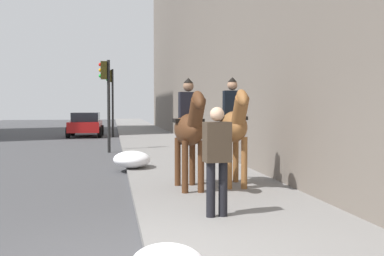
{
  "coord_description": "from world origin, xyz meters",
  "views": [
    {
      "loc": [
        -5.27,
        0.38,
        1.83
      ],
      "look_at": [
        4.0,
        -1.18,
        1.4
      ],
      "focal_mm": 44.62,
      "sensor_mm": 36.0,
      "label": 1
    }
  ],
  "objects_px": {
    "mounted_horse_far": "(233,125)",
    "car_near_lane": "(86,124)",
    "mounted_horse_near": "(190,128)",
    "pedestrian_greeting": "(217,154)",
    "traffic_light_near_curb": "(106,90)",
    "traffic_light_far_curb": "(111,92)"
  },
  "relations": [
    {
      "from": "mounted_horse_far",
      "to": "car_near_lane",
      "type": "height_order",
      "value": "mounted_horse_far"
    },
    {
      "from": "mounted_horse_near",
      "to": "mounted_horse_far",
      "type": "distance_m",
      "value": 1.03
    },
    {
      "from": "pedestrian_greeting",
      "to": "traffic_light_near_curb",
      "type": "bearing_deg",
      "value": 2.2
    },
    {
      "from": "mounted_horse_far",
      "to": "pedestrian_greeting",
      "type": "height_order",
      "value": "mounted_horse_far"
    },
    {
      "from": "traffic_light_near_curb",
      "to": "traffic_light_far_curb",
      "type": "xyz_separation_m",
      "value": [
        9.39,
        -0.17,
        0.22
      ]
    },
    {
      "from": "mounted_horse_near",
      "to": "traffic_light_far_curb",
      "type": "distance_m",
      "value": 18.89
    },
    {
      "from": "mounted_horse_far",
      "to": "traffic_light_near_curb",
      "type": "height_order",
      "value": "traffic_light_near_curb"
    },
    {
      "from": "mounted_horse_near",
      "to": "mounted_horse_far",
      "type": "xyz_separation_m",
      "value": [
        0.28,
        -0.99,
        0.04
      ]
    },
    {
      "from": "mounted_horse_far",
      "to": "pedestrian_greeting",
      "type": "relative_size",
      "value": 1.37
    },
    {
      "from": "mounted_horse_near",
      "to": "pedestrian_greeting",
      "type": "distance_m",
      "value": 2.45
    },
    {
      "from": "mounted_horse_near",
      "to": "traffic_light_near_curb",
      "type": "height_order",
      "value": "traffic_light_near_curb"
    },
    {
      "from": "car_near_lane",
      "to": "pedestrian_greeting",
      "type": "bearing_deg",
      "value": 9.77
    },
    {
      "from": "traffic_light_near_curb",
      "to": "mounted_horse_near",
      "type": "bearing_deg",
      "value": -169.25
    },
    {
      "from": "pedestrian_greeting",
      "to": "traffic_light_far_curb",
      "type": "height_order",
      "value": "traffic_light_far_curb"
    },
    {
      "from": "mounted_horse_near",
      "to": "mounted_horse_far",
      "type": "bearing_deg",
      "value": 104.41
    },
    {
      "from": "car_near_lane",
      "to": "mounted_horse_far",
      "type": "bearing_deg",
      "value": 13.65
    },
    {
      "from": "mounted_horse_far",
      "to": "traffic_light_near_curb",
      "type": "xyz_separation_m",
      "value": [
        9.1,
        2.78,
        1.01
      ]
    },
    {
      "from": "mounted_horse_near",
      "to": "traffic_light_near_curb",
      "type": "distance_m",
      "value": 9.61
    },
    {
      "from": "traffic_light_far_curb",
      "to": "pedestrian_greeting",
      "type": "bearing_deg",
      "value": -175.55
    },
    {
      "from": "traffic_light_near_curb",
      "to": "traffic_light_far_curb",
      "type": "height_order",
      "value": "traffic_light_far_curb"
    },
    {
      "from": "car_near_lane",
      "to": "traffic_light_near_curb",
      "type": "distance_m",
      "value": 10.44
    },
    {
      "from": "mounted_horse_far",
      "to": "car_near_lane",
      "type": "xyz_separation_m",
      "value": [
        19.31,
        4.13,
        -0.67
      ]
    }
  ]
}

